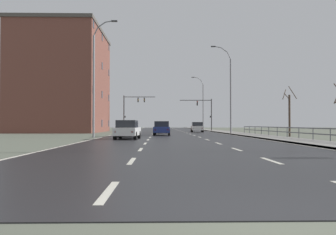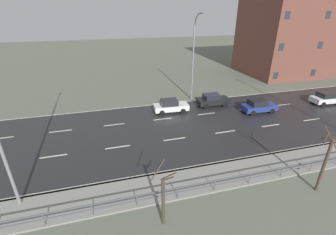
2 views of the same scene
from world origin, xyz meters
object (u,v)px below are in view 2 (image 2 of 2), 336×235
Objects in this scene: car_distant at (327,98)px; brick_building at (296,28)px; car_near_left at (259,106)px; car_far_left at (213,100)px; car_far_right at (171,106)px; street_lamp_left_bank at (193,60)px.

brick_building is (-15.49, 6.86, 7.28)m from car_distant.
car_distant is at bearing 91.44° from car_near_left.
car_far_left is (-3.35, -4.41, 0.00)m from car_near_left.
brick_building is (-15.49, 17.11, 7.28)m from car_near_left.
car_far_right is 20.64m from car_distant.
car_far_right is at bearing -104.42° from car_near_left.
car_far_right and car_far_left have the same top height.
car_near_left is 0.23× the size of brick_building.
car_far_right is 5.78m from car_far_left.
car_near_left is 5.54m from car_far_left.
car_near_left is 24.20m from brick_building.
brick_building is at bearing 133.57° from car_near_left.
street_lamp_left_bank is 25.17m from brick_building.
car_far_right is 1.01× the size of car_far_left.
car_near_left is 10.25m from car_distant.
car_distant is (3.34, 14.67, 0.00)m from car_far_left.
car_near_left is 10.58m from car_far_right.
car_distant is at bearing 85.24° from car_far_right.
brick_building reaches higher than car_far_right.
car_far_right and car_distant have the same top height.
car_far_right is at bearing -49.78° from street_lamp_left_bank.
street_lamp_left_bank reaches higher than car_far_right.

